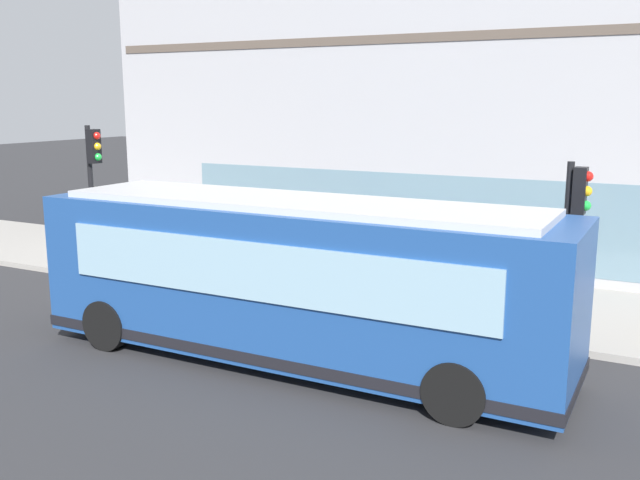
# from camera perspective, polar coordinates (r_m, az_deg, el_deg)

# --- Properties ---
(ground) EXTENTS (120.00, 120.00, 0.00)m
(ground) POSITION_cam_1_polar(r_m,az_deg,el_deg) (13.70, -3.15, -9.35)
(ground) COLOR #2D2D30
(sidewalk_curb) EXTENTS (4.87, 40.00, 0.15)m
(sidewalk_curb) POSITION_cam_1_polar(r_m,az_deg,el_deg) (17.97, 5.08, -4.07)
(sidewalk_curb) COLOR #9E9991
(sidewalk_curb) RESTS_ON ground
(building_corner) EXTENTS (6.60, 21.08, 11.69)m
(building_corner) POSITION_cam_1_polar(r_m,az_deg,el_deg) (22.74, 11.04, 13.65)
(building_corner) COLOR #A8A8AD
(building_corner) RESTS_ON ground
(city_bus_nearside) EXTENTS (2.61, 10.04, 3.07)m
(city_bus_nearside) POSITION_cam_1_polar(r_m,az_deg,el_deg) (12.98, -2.05, -3.31)
(city_bus_nearside) COLOR #1E478C
(city_bus_nearside) RESTS_ON ground
(traffic_light_near_corner) EXTENTS (0.32, 0.49, 3.51)m
(traffic_light_near_corner) POSITION_cam_1_polar(r_m,az_deg,el_deg) (14.45, 19.86, 1.76)
(traffic_light_near_corner) COLOR black
(traffic_light_near_corner) RESTS_ON sidewalk_curb
(traffic_light_down_block) EXTENTS (0.32, 0.49, 3.99)m
(traffic_light_down_block) POSITION_cam_1_polar(r_m,az_deg,el_deg) (19.98, -17.83, 5.33)
(traffic_light_down_block) COLOR black
(traffic_light_down_block) RESTS_ON sidewalk_curb
(pedestrian_by_light_pole) EXTENTS (0.32, 0.32, 1.68)m
(pedestrian_by_light_pole) POSITION_cam_1_polar(r_m,az_deg,el_deg) (20.14, -1.43, 0.69)
(pedestrian_by_light_pole) COLOR #8C3F8C
(pedestrian_by_light_pole) RESTS_ON sidewalk_curb
(pedestrian_walking_along_curb) EXTENTS (0.32, 0.32, 1.64)m
(pedestrian_walking_along_curb) POSITION_cam_1_polar(r_m,az_deg,el_deg) (17.16, 11.03, -1.48)
(pedestrian_walking_along_curb) COLOR #B23338
(pedestrian_walking_along_curb) RESTS_ON sidewalk_curb
(newspaper_vending_box) EXTENTS (0.44, 0.42, 0.90)m
(newspaper_vending_box) POSITION_cam_1_polar(r_m,az_deg,el_deg) (19.46, -8.36, -1.35)
(newspaper_vending_box) COLOR #BF3F19
(newspaper_vending_box) RESTS_ON sidewalk_curb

